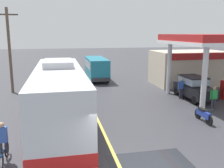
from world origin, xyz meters
name	(u,v)px	position (x,y,z in m)	size (l,w,h in m)	color
ground	(80,81)	(0.00, 20.00, 0.00)	(120.00, 120.00, 0.00)	#38383D
lane_divider_stripe	(84,91)	(0.00, 15.00, 0.00)	(0.16, 50.00, 0.01)	#D8CC4C
coach_bus_main	(59,98)	(-2.22, 6.28, 1.72)	(2.60, 11.04, 3.69)	silver
gas_station_roadside	(199,61)	(10.76, 14.09, 2.63)	(9.10, 11.95, 5.10)	#B21E1E
car_at_pump	(194,86)	(8.30, 10.55, 1.01)	(1.70, 4.20, 1.82)	black
minibus_opposing_lane	(96,67)	(1.94, 20.46, 1.47)	(2.04, 6.13, 2.44)	teal
cyclist_on_shoulder	(3,144)	(-4.52, 2.85, 0.78)	(0.34, 1.82, 1.72)	black
motorcycle_parked_forecourt	(203,115)	(6.09, 5.50, 0.44)	(0.55, 1.80, 0.92)	black
pedestrian_near_pump	(181,87)	(7.33, 10.75, 0.93)	(0.55, 0.22, 1.66)	#33333F
pedestrian_by_shop	(214,97)	(8.02, 7.42, 0.93)	(0.55, 0.22, 1.66)	#33333F
utility_pole_roadside	(10,49)	(-6.29, 15.88, 3.84)	(1.80, 0.24, 7.32)	brown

